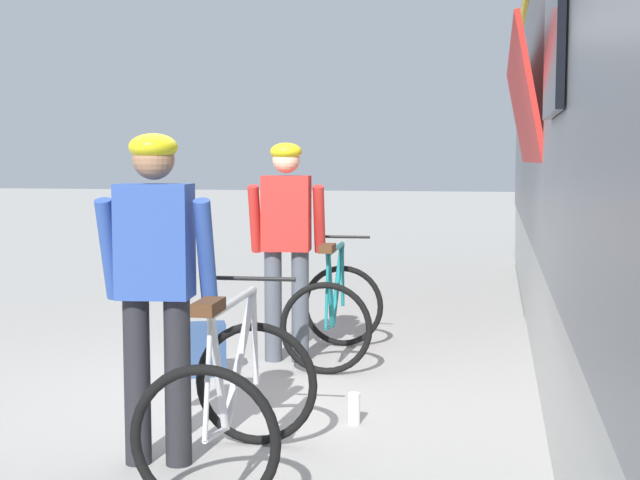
{
  "coord_description": "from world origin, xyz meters",
  "views": [
    {
      "loc": [
        1.47,
        -5.51,
        1.62
      ],
      "look_at": [
        0.23,
        0.55,
        1.05
      ],
      "focal_mm": 48.45,
      "sensor_mm": 36.0,
      "label": 1
    }
  ],
  "objects_px": {
    "cyclist_near_in_blue": "(156,269)",
    "bicycle_far_teal": "(335,311)",
    "backpack_on_platform": "(207,349)",
    "cyclist_far_in_red": "(286,232)",
    "water_bottle_near_the_bikes": "(354,408)",
    "bicycle_near_silver": "(233,400)"
  },
  "relations": [
    {
      "from": "cyclist_far_in_red",
      "to": "backpack_on_platform",
      "type": "distance_m",
      "value": 1.14
    },
    {
      "from": "cyclist_near_in_blue",
      "to": "backpack_on_platform",
      "type": "bearing_deg",
      "value": 101.3
    },
    {
      "from": "cyclist_near_in_blue",
      "to": "bicycle_near_silver",
      "type": "bearing_deg",
      "value": -13.82
    },
    {
      "from": "bicycle_far_teal",
      "to": "bicycle_near_silver",
      "type": "bearing_deg",
      "value": -90.55
    },
    {
      "from": "cyclist_near_in_blue",
      "to": "bicycle_far_teal",
      "type": "xyz_separation_m",
      "value": [
        0.48,
        2.58,
        -0.65
      ]
    },
    {
      "from": "backpack_on_platform",
      "to": "water_bottle_near_the_bikes",
      "type": "distance_m",
      "value": 1.62
    },
    {
      "from": "bicycle_far_teal",
      "to": "backpack_on_platform",
      "type": "bearing_deg",
      "value": -140.36
    },
    {
      "from": "backpack_on_platform",
      "to": "bicycle_far_teal",
      "type": "bearing_deg",
      "value": 17.23
    },
    {
      "from": "backpack_on_platform",
      "to": "cyclist_far_in_red",
      "type": "bearing_deg",
      "value": 27.42
    },
    {
      "from": "cyclist_far_in_red",
      "to": "bicycle_near_silver",
      "type": "height_order",
      "value": "cyclist_far_in_red"
    },
    {
      "from": "bicycle_near_silver",
      "to": "backpack_on_platform",
      "type": "distance_m",
      "value": 2.16
    },
    {
      "from": "cyclist_near_in_blue",
      "to": "water_bottle_near_the_bikes",
      "type": "bearing_deg",
      "value": 44.43
    },
    {
      "from": "cyclist_far_in_red",
      "to": "bicycle_near_silver",
      "type": "xyz_separation_m",
      "value": [
        0.34,
        -2.56,
        -0.65
      ]
    },
    {
      "from": "cyclist_far_in_red",
      "to": "water_bottle_near_the_bikes",
      "type": "height_order",
      "value": "cyclist_far_in_red"
    },
    {
      "from": "backpack_on_platform",
      "to": "water_bottle_near_the_bikes",
      "type": "bearing_deg",
      "value": -59.64
    },
    {
      "from": "cyclist_near_in_blue",
      "to": "cyclist_far_in_red",
      "type": "height_order",
      "value": "same"
    },
    {
      "from": "cyclist_far_in_red",
      "to": "bicycle_near_silver",
      "type": "distance_m",
      "value": 2.66
    },
    {
      "from": "bicycle_near_silver",
      "to": "backpack_on_platform",
      "type": "relative_size",
      "value": 2.75
    },
    {
      "from": "cyclist_near_in_blue",
      "to": "bicycle_far_teal",
      "type": "bearing_deg",
      "value": 79.51
    },
    {
      "from": "bicycle_near_silver",
      "to": "cyclist_near_in_blue",
      "type": "bearing_deg",
      "value": 166.18
    },
    {
      "from": "cyclist_near_in_blue",
      "to": "water_bottle_near_the_bikes",
      "type": "height_order",
      "value": "cyclist_near_in_blue"
    },
    {
      "from": "water_bottle_near_the_bikes",
      "to": "bicycle_far_teal",
      "type": "bearing_deg",
      "value": 104.51
    }
  ]
}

